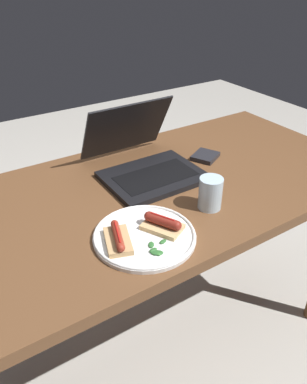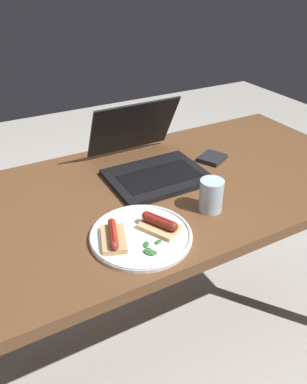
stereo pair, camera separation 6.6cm
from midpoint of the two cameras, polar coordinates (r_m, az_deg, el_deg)
ground_plane at (r=1.76m, az=2.37°, el=-21.27°), size 6.00×6.00×0.00m
desk at (r=1.28m, az=3.04°, el=-2.59°), size 1.48×0.73×0.78m
laptop at (r=1.28m, az=0.79°, el=4.56°), size 0.32×0.36×0.23m
plate at (r=1.00m, az=-0.03°, el=-6.62°), size 0.27×0.27×0.02m
sausage_toast_left at (r=0.97m, az=-4.19°, el=-6.90°), size 0.09×0.13×0.04m
sausage_toast_middle at (r=1.00m, az=2.82°, el=-4.92°), size 0.11×0.13×0.04m
salad_pile at (r=0.94m, az=1.56°, el=-8.75°), size 0.07×0.06×0.01m
drinking_glass at (r=1.10m, az=10.47°, el=-0.54°), size 0.07×0.07×0.10m
external_drive at (r=1.40m, az=10.26°, el=5.09°), size 0.12×0.12×0.02m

